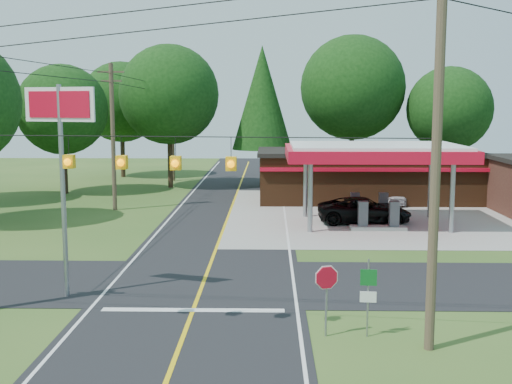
{
  "coord_description": "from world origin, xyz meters",
  "views": [
    {
      "loc": [
        2.73,
        -25.49,
        7.3
      ],
      "look_at": [
        2.0,
        7.0,
        2.8
      ],
      "focal_mm": 45.0,
      "sensor_mm": 36.0,
      "label": 1
    }
  ],
  "objects_px": {
    "gas_canopy": "(375,154)",
    "big_stop_sign": "(61,137)",
    "sedan_car": "(397,195)",
    "octagonal_stop_sign": "(327,284)",
    "suv_car": "(364,210)"
  },
  "relations": [
    {
      "from": "suv_car",
      "to": "octagonal_stop_sign",
      "type": "xyz_separation_m",
      "value": [
        -4.0,
        -19.43,
        0.93
      ]
    },
    {
      "from": "suv_car",
      "to": "octagonal_stop_sign",
      "type": "bearing_deg",
      "value": 168.67
    },
    {
      "from": "suv_car",
      "to": "octagonal_stop_sign",
      "type": "distance_m",
      "value": 19.86
    },
    {
      "from": "suv_car",
      "to": "gas_canopy",
      "type": "bearing_deg",
      "value": -129.66
    },
    {
      "from": "sedan_car",
      "to": "octagonal_stop_sign",
      "type": "height_order",
      "value": "octagonal_stop_sign"
    },
    {
      "from": "octagonal_stop_sign",
      "to": "gas_canopy",
      "type": "bearing_deg",
      "value": 76.69
    },
    {
      "from": "suv_car",
      "to": "sedan_car",
      "type": "distance_m",
      "value": 8.35
    },
    {
      "from": "sedan_car",
      "to": "octagonal_stop_sign",
      "type": "distance_m",
      "value": 28.06
    },
    {
      "from": "gas_canopy",
      "to": "suv_car",
      "type": "height_order",
      "value": "gas_canopy"
    },
    {
      "from": "octagonal_stop_sign",
      "to": "big_stop_sign",
      "type": "bearing_deg",
      "value": 157.15
    },
    {
      "from": "sedan_car",
      "to": "gas_canopy",
      "type": "bearing_deg",
      "value": -93.86
    },
    {
      "from": "gas_canopy",
      "to": "big_stop_sign",
      "type": "xyz_separation_m",
      "value": [
        -14.0,
        -15.01,
        1.8
      ]
    },
    {
      "from": "sedan_car",
      "to": "big_stop_sign",
      "type": "relative_size",
      "value": 0.49
    },
    {
      "from": "gas_canopy",
      "to": "big_stop_sign",
      "type": "bearing_deg",
      "value": -133.0
    },
    {
      "from": "gas_canopy",
      "to": "big_stop_sign",
      "type": "height_order",
      "value": "big_stop_sign"
    }
  ]
}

